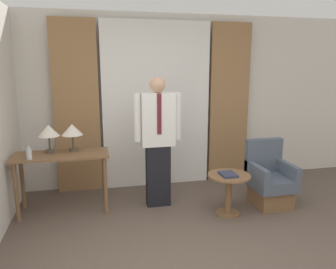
{
  "coord_description": "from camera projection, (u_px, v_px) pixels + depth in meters",
  "views": [
    {
      "loc": [
        -1.0,
        -2.41,
        1.91
      ],
      "look_at": [
        -0.05,
        1.65,
        1.03
      ],
      "focal_mm": 35.0,
      "sensor_mm": 36.0,
      "label": 1
    }
  ],
  "objects": [
    {
      "name": "side_table",
      "position": [
        229.0,
        187.0,
        4.23
      ],
      "size": [
        0.55,
        0.55,
        0.54
      ],
      "color": "brown",
      "rests_on": "ground_plane"
    },
    {
      "name": "person",
      "position": [
        158.0,
        137.0,
        4.4
      ],
      "size": [
        0.64,
        0.21,
        1.77
      ],
      "color": "black",
      "rests_on": "ground_plane"
    },
    {
      "name": "book",
      "position": [
        228.0,
        174.0,
        4.15
      ],
      "size": [
        0.19,
        0.24,
        0.03
      ],
      "color": "#2D334C",
      "rests_on": "side_table"
    },
    {
      "name": "curtain_drape_right",
      "position": [
        229.0,
        104.0,
        5.41
      ],
      "size": [
        0.66,
        0.06,
        2.58
      ],
      "color": "#997047",
      "rests_on": "ground_plane"
    },
    {
      "name": "table_lamp_right",
      "position": [
        72.0,
        131.0,
        4.29
      ],
      "size": [
        0.28,
        0.28,
        0.37
      ],
      "color": "#4C4238",
      "rests_on": "desk"
    },
    {
      "name": "desk",
      "position": [
        62.0,
        164.0,
        4.26
      ],
      "size": [
        1.2,
        0.51,
        0.79
      ],
      "color": "brown",
      "rests_on": "ground_plane"
    },
    {
      "name": "table_lamp_left",
      "position": [
        49.0,
        132.0,
        4.23
      ],
      "size": [
        0.28,
        0.28,
        0.37
      ],
      "color": "#4C4238",
      "rests_on": "desk"
    },
    {
      "name": "wall_back",
      "position": [
        155.0,
        101.0,
        5.25
      ],
      "size": [
        10.0,
        0.06,
        2.7
      ],
      "color": "silver",
      "rests_on": "ground_plane"
    },
    {
      "name": "curtain_sheer_center",
      "position": [
        157.0,
        106.0,
        5.14
      ],
      "size": [
        1.69,
        0.06,
        2.58
      ],
      "color": "white",
      "rests_on": "ground_plane"
    },
    {
      "name": "bottle_near_edge",
      "position": [
        29.0,
        154.0,
        3.97
      ],
      "size": [
        0.07,
        0.07,
        0.17
      ],
      "color": "silver",
      "rests_on": "desk"
    },
    {
      "name": "curtain_drape_left",
      "position": [
        77.0,
        108.0,
        4.86
      ],
      "size": [
        0.66,
        0.06,
        2.58
      ],
      "color": "#997047",
      "rests_on": "ground_plane"
    },
    {
      "name": "armchair",
      "position": [
        269.0,
        182.0,
        4.54
      ],
      "size": [
        0.54,
        0.58,
        0.9
      ],
      "color": "brown",
      "rests_on": "ground_plane"
    }
  ]
}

